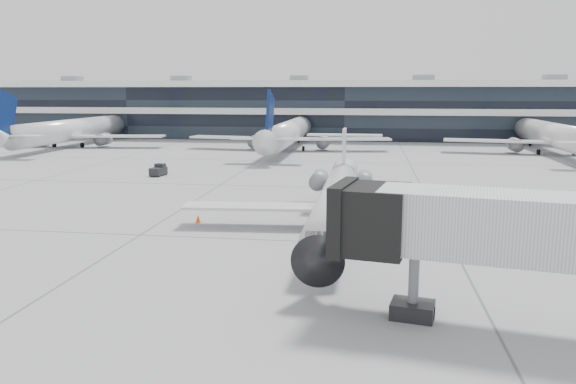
# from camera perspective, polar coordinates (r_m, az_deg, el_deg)

# --- Properties ---
(ground) EXTENTS (220.00, 220.00, 0.00)m
(ground) POSITION_cam_1_polar(r_m,az_deg,el_deg) (35.66, 0.24, -4.99)
(ground) COLOR gray
(ground) RESTS_ON ground
(terminal) EXTENTS (170.00, 22.00, 10.00)m
(terminal) POSITION_cam_1_polar(r_m,az_deg,el_deg) (116.23, 6.01, 8.08)
(terminal) COLOR black
(terminal) RESTS_ON ground
(bg_jet_left) EXTENTS (32.00, 40.00, 9.60)m
(bg_jet_left) POSITION_cam_1_polar(r_m,az_deg,el_deg) (102.48, -20.86, 4.37)
(bg_jet_left) COLOR silver
(bg_jet_left) RESTS_ON ground
(bg_jet_center) EXTENTS (32.00, 40.00, 9.60)m
(bg_jet_center) POSITION_cam_1_polar(r_m,az_deg,el_deg) (90.46, 0.14, 4.34)
(bg_jet_center) COLOR silver
(bg_jet_center) RESTS_ON ground
(bg_jet_right) EXTENTS (32.00, 40.00, 9.60)m
(bg_jet_right) POSITION_cam_1_polar(r_m,az_deg,el_deg) (93.57, 25.22, 3.55)
(bg_jet_right) COLOR silver
(bg_jet_right) RESTS_ON ground
(regional_jet) EXTENTS (21.48, 26.68, 6.18)m
(regional_jet) POSITION_cam_1_polar(r_m,az_deg,el_deg) (38.16, 4.95, -0.75)
(regional_jet) COLOR silver
(regional_jet) RESTS_ON ground
(traffic_cone) EXTENTS (0.48, 0.48, 0.58)m
(traffic_cone) POSITION_cam_1_polar(r_m,az_deg,el_deg) (40.97, -9.12, -2.71)
(traffic_cone) COLOR orange
(traffic_cone) RESTS_ON ground
(far_tug) EXTENTS (1.50, 2.22, 1.32)m
(far_tug) POSITION_cam_1_polar(r_m,az_deg,el_deg) (64.18, -13.01, 2.15)
(far_tug) COLOR black
(far_tug) RESTS_ON ground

